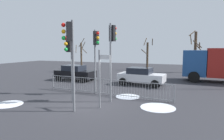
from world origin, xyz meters
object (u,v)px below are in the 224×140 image
Objects in this scene: traffic_light_mid_left at (112,45)px; bare_tree_left at (81,56)px; traffic_light_mid_right at (70,45)px; car_white_mid at (141,76)px; traffic_light_foreground_right at (70,53)px; bare_tree_right at (147,55)px; traffic_light_rear_left at (71,41)px; car_black_near at (75,73)px; direction_sign_post at (100,76)px; traffic_light_rear_right at (96,47)px; bare_tree_centre at (195,51)px.

traffic_light_mid_left reaches higher than bare_tree_left.
traffic_light_mid_left is (1.15, 2.54, 0.04)m from traffic_light_mid_right.
traffic_light_foreground_right is at bearing -104.58° from car_white_mid.
traffic_light_rear_left is at bearing -95.86° from bare_tree_right.
bare_tree_right is (-1.91, 11.61, 1.36)m from car_white_mid.
traffic_light_rear_left reaches higher than car_black_near.
bare_tree_right is (-1.52, 18.89, 0.43)m from direction_sign_post.
bare_tree_left reaches higher than car_black_near.
traffic_light_rear_right is (0.41, 2.46, 0.31)m from traffic_light_foreground_right.
traffic_light_mid_right is 1.14× the size of traffic_light_foreground_right.
bare_tree_centre is at bearing -165.45° from traffic_light_rear_right.
bare_tree_right is at bearing 115.11° from direction_sign_post.
traffic_light_mid_left is at bearing -105.31° from bare_tree_centre.
traffic_light_mid_left is at bearing 88.54° from traffic_light_rear_right.
traffic_light_rear_left reaches higher than bare_tree_left.
direction_sign_post is at bearing 66.49° from traffic_light_rear_right.
car_white_mid is at bearing 2.82° from car_black_near.
traffic_light_mid_right is 1.14× the size of car_black_near.
traffic_light_mid_left reaches higher than direction_sign_post.
traffic_light_foreground_right is at bearing -91.50° from bare_tree_right.
direction_sign_post is at bearing -174.37° from traffic_light_foreground_right.
car_black_near is 15.52m from bare_tree_centre.
traffic_light_rear_right is 16.15m from bare_tree_right.
direction_sign_post reaches higher than car_black_near.
traffic_light_foreground_right is 0.79× the size of traffic_light_rear_left.
traffic_light_rear_right is (-0.51, 3.83, -0.08)m from traffic_light_mid_right.
traffic_light_rear_right is 16.72m from bare_tree_centre.
car_black_near is 6.94m from bare_tree_left.
traffic_light_rear_left is 6.37m from car_black_near.
traffic_light_mid_left is at bearing -84.82° from bare_tree_right.
car_white_mid is at bearing -111.21° from bare_tree_centre.
traffic_light_mid_right is 1.69m from traffic_light_foreground_right.
traffic_light_mid_left is 2.10m from traffic_light_rear_right.
traffic_light_rear_left is at bearing -44.16° from traffic_light_foreground_right.
traffic_light_mid_left is 1.04× the size of traffic_light_rear_right.
traffic_light_mid_right is at bearing -106.55° from bare_tree_centre.
traffic_light_mid_right reaches higher than car_black_near.
traffic_light_foreground_right is 0.89× the size of bare_tree_left.
direction_sign_post is 0.69× the size of bare_tree_left.
direction_sign_post is 0.78× the size of car_black_near.
bare_tree_centre is at bearing 19.63° from bare_tree_left.
traffic_light_mid_left reaches higher than traffic_light_rear_right.
traffic_light_mid_right is at bearing 44.08° from traffic_light_rear_right.
traffic_light_mid_left is 1.14× the size of car_white_mid.
traffic_light_foreground_right is 1.29× the size of direction_sign_post.
traffic_light_rear_right is at bearing -90.27° from bare_tree_right.
car_white_mid is (0.33, 5.80, -2.52)m from traffic_light_mid_left.
bare_tree_right reaches higher than car_white_mid.
direction_sign_post is at bearing -56.22° from bare_tree_left.
traffic_light_rear_left is at bearing -178.50° from traffic_light_mid_left.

